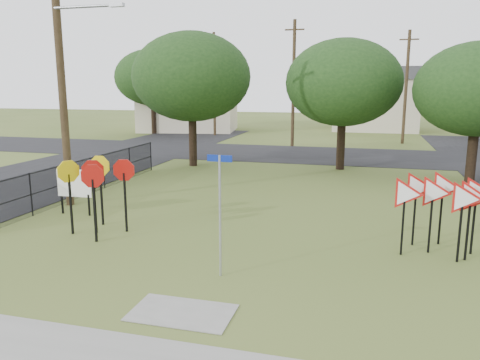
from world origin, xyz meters
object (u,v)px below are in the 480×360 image
info_board (74,185)px  stop_sign_cluster (96,178)px  street_name_sign (220,208)px  yield_sign_cluster (443,196)px

info_board → stop_sign_cluster: bearing=-40.3°
stop_sign_cluster → info_board: bearing=139.7°
stop_sign_cluster → info_board: stop_sign_cluster is taller
stop_sign_cluster → info_board: (-1.90, 1.61, -0.64)m
stop_sign_cluster → street_name_sign: bearing=-25.6°
street_name_sign → info_board: 7.49m
info_board → yield_sign_cluster: bearing=-3.9°
street_name_sign → yield_sign_cluster: size_ratio=1.06×
yield_sign_cluster → info_board: size_ratio=1.71×
street_name_sign → yield_sign_cluster: (5.14, 2.98, -0.08)m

